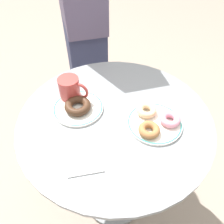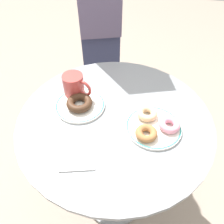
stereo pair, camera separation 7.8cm
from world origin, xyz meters
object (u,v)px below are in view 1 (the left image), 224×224
(plate_left, at_px, (78,108))
(paper_napkin, at_px, (84,161))
(cafe_table, at_px, (115,147))
(person_figure, at_px, (83,25))
(donut_pink_frosted, at_px, (170,119))
(donut_cinnamon, at_px, (149,130))
(coffee_mug, at_px, (70,89))
(donut_chocolate, at_px, (78,106))
(donut_glazed, at_px, (147,110))
(plate_right, at_px, (155,123))

(plate_left, xyz_separation_m, paper_napkin, (0.06, -0.25, -0.00))
(cafe_table, height_order, person_figure, person_figure)
(donut_pink_frosted, height_order, donut_cinnamon, same)
(coffee_mug, bearing_deg, donut_pink_frosted, -17.32)
(donut_cinnamon, bearing_deg, paper_napkin, -149.53)
(donut_chocolate, bearing_deg, coffee_mug, 118.43)
(cafe_table, height_order, plate_left, plate_left)
(cafe_table, relative_size, donut_chocolate, 7.28)
(plate_left, bearing_deg, paper_napkin, -76.57)
(plate_left, height_order, donut_chocolate, donut_chocolate)
(donut_cinnamon, relative_size, paper_napkin, 0.67)
(donut_chocolate, xyz_separation_m, donut_glazed, (0.28, -0.01, -0.00))
(plate_right, height_order, paper_napkin, plate_right)
(donut_pink_frosted, bearing_deg, paper_napkin, -148.59)
(plate_left, distance_m, donut_chocolate, 0.02)
(donut_glazed, distance_m, person_figure, 0.78)
(donut_chocolate, bearing_deg, donut_glazed, -1.77)
(donut_cinnamon, bearing_deg, person_figure, 114.34)
(cafe_table, height_order, coffee_mug, coffee_mug)
(cafe_table, height_order, paper_napkin, paper_napkin)
(donut_glazed, bearing_deg, plate_right, -57.79)
(cafe_table, distance_m, person_figure, 0.79)
(donut_pink_frosted, relative_size, donut_cinnamon, 1.00)
(paper_napkin, height_order, person_figure, person_figure)
(plate_left, bearing_deg, cafe_table, -13.80)
(cafe_table, relative_size, donut_pink_frosted, 9.66)
(donut_cinnamon, height_order, coffee_mug, coffee_mug)
(donut_cinnamon, xyz_separation_m, person_figure, (-0.36, 0.79, 0.01))
(donut_pink_frosted, distance_m, paper_napkin, 0.36)
(donut_chocolate, bearing_deg, donut_cinnamon, -20.88)
(plate_left, xyz_separation_m, donut_pink_frosted, (0.37, -0.06, 0.02))
(cafe_table, distance_m, coffee_mug, 0.34)
(plate_right, xyz_separation_m, donut_pink_frosted, (0.06, 0.00, 0.02))
(plate_left, height_order, plate_right, same)
(plate_left, xyz_separation_m, donut_cinnamon, (0.28, -0.12, 0.02))
(donut_cinnamon, height_order, paper_napkin, donut_cinnamon)
(plate_left, bearing_deg, donut_glazed, -3.73)
(donut_glazed, distance_m, donut_cinnamon, 0.10)
(donut_cinnamon, height_order, person_figure, person_figure)
(cafe_table, distance_m, donut_chocolate, 0.28)
(donut_pink_frosted, bearing_deg, donut_cinnamon, -146.15)
(person_figure, bearing_deg, plate_left, -83.79)
(plate_left, bearing_deg, donut_chocolate, -80.35)
(plate_right, distance_m, paper_napkin, 0.31)
(plate_left, distance_m, coffee_mug, 0.09)
(donut_glazed, distance_m, coffee_mug, 0.33)
(donut_pink_frosted, height_order, paper_napkin, donut_pink_frosted)
(plate_right, xyz_separation_m, donut_glazed, (-0.03, 0.05, 0.02))
(plate_left, distance_m, paper_napkin, 0.26)
(plate_right, xyz_separation_m, paper_napkin, (-0.25, -0.18, -0.00))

